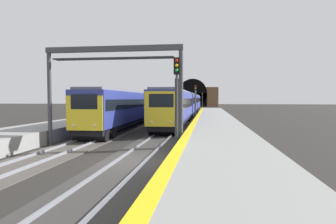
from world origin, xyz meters
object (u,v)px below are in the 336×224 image
at_px(railway_signal_mid, 195,99).
at_px(train_adjacent_platform, 144,105).
at_px(overhead_signal_gantry, 113,70).
at_px(railway_signal_far, 202,99).
at_px(railway_signal_near, 177,95).
at_px(train_main_approaching, 188,103).

bearing_deg(railway_signal_mid, train_adjacent_platform, -49.37).
bearing_deg(train_adjacent_platform, overhead_signal_gantry, 5.61).
bearing_deg(train_adjacent_platform, railway_signal_mid, 129.22).
xyz_separation_m(train_adjacent_platform, railway_signal_far, (57.55, -6.78, 0.90)).
relative_size(railway_signal_near, railway_signal_far, 1.09).
bearing_deg(railway_signal_mid, overhead_signal_gantry, -9.34).
height_order(railway_signal_mid, railway_signal_far, railway_signal_far).
height_order(train_main_approaching, railway_signal_near, railway_signal_near).
xyz_separation_m(train_adjacent_platform, railway_signal_near, (-20.73, -6.78, 1.16)).
relative_size(train_adjacent_platform, railway_signal_mid, 7.44).
relative_size(train_adjacent_platform, railway_signal_far, 7.43).
bearing_deg(railway_signal_near, overhead_signal_gantry, -96.49).
relative_size(railway_signal_far, overhead_signal_gantry, 0.57).
distance_m(train_main_approaching, overhead_signal_gantry, 35.78).
bearing_deg(railway_signal_near, railway_signal_far, -180.00).
xyz_separation_m(railway_signal_near, overhead_signal_gantry, (0.49, 4.29, 1.65)).
bearing_deg(railway_signal_mid, railway_signal_near, 0.00).
height_order(train_adjacent_platform, railway_signal_mid, railway_signal_mid).
relative_size(railway_signal_near, overhead_signal_gantry, 0.62).
bearing_deg(overhead_signal_gantry, railway_signal_near, -96.49).
relative_size(train_main_approaching, railway_signal_far, 11.96).
xyz_separation_m(railway_signal_near, railway_signal_mid, (26.55, 0.00, -0.36)).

